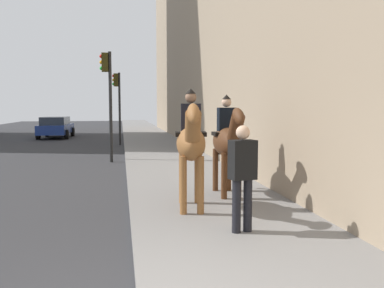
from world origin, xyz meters
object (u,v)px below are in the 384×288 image
object	(u,v)px
mounted_horse_far	(228,140)
car_near_lane	(56,127)
mounted_horse_near	(191,142)
traffic_light_near_curb	(108,89)
traffic_light_far_curb	(118,97)
pedestrian_greeting	(242,171)

from	to	relation	value
mounted_horse_far	car_near_lane	xyz separation A→B (m)	(20.33, 6.71, -0.60)
mounted_horse_far	mounted_horse_near	bearing A→B (deg)	-40.97
mounted_horse_near	traffic_light_near_curb	bearing A→B (deg)	-160.79
mounted_horse_near	traffic_light_far_curb	size ratio (longest dim) A/B	0.59
traffic_light_far_curb	mounted_horse_near	bearing A→B (deg)	-174.54
car_near_lane	mounted_horse_near	bearing A→B (deg)	-163.67
car_near_lane	mounted_horse_far	bearing A→B (deg)	-160.25
pedestrian_greeting	car_near_lane	bearing A→B (deg)	3.93
mounted_horse_far	traffic_light_far_curb	distance (m)	14.61
mounted_horse_far	pedestrian_greeting	distance (m)	2.79
mounted_horse_near	mounted_horse_far	bearing A→B (deg)	145.14
pedestrian_greeting	traffic_light_near_curb	xyz separation A→B (m)	(9.82, 2.34, 1.68)
pedestrian_greeting	traffic_light_near_curb	world-z (taller)	traffic_light_near_curb
mounted_horse_far	car_near_lane	distance (m)	21.41
pedestrian_greeting	traffic_light_far_curb	size ratio (longest dim) A/B	0.43
car_near_lane	traffic_light_far_curb	world-z (taller)	traffic_light_far_curb
car_near_lane	traffic_light_far_curb	distance (m)	7.56
mounted_horse_near	mounted_horse_far	size ratio (longest dim) A/B	1.03
traffic_light_near_curb	traffic_light_far_curb	distance (m)	7.27
traffic_light_far_curb	car_near_lane	bearing A→B (deg)	35.10
traffic_light_far_curb	mounted_horse_far	bearing A→B (deg)	-170.11
mounted_horse_far	traffic_light_near_curb	bearing A→B (deg)	-157.53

